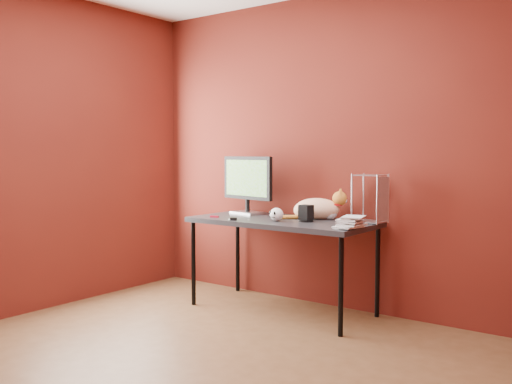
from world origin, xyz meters
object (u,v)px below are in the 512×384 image
Objects in this scene: desk at (282,225)px; book_stack at (343,158)px; monitor at (248,182)px; skull_mug at (276,214)px; speaker at (306,214)px; cat at (318,208)px.

book_stack is (0.63, -0.16, 0.55)m from desk.
monitor is (-0.47, 0.15, 0.33)m from desk.
book_stack is at bearing -5.57° from monitor.
speaker reaches higher than skull_mug.
speaker is at bearing 40.27° from skull_mug.
book_stack reaches higher than monitor.
book_stack is at bearing 7.17° from skull_mug.
book_stack reaches higher than desk.
skull_mug is at bearing 177.32° from book_stack.
desk is 3.12× the size of cat.
cat is 3.66× the size of speaker.
speaker is (0.71, -0.17, -0.22)m from monitor.
cat reaches higher than speaker.
monitor is 5.27× the size of skull_mug.
cat reaches higher than skull_mug.
book_stack is at bearing -12.16° from speaker.
speaker is (0.20, 0.12, 0.01)m from skull_mug.
speaker is (0.24, -0.02, 0.11)m from desk.
cat is 0.68m from book_stack.
skull_mug is 0.74m from book_stack.
skull_mug is 0.84× the size of speaker.
monitor reaches higher than speaker.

